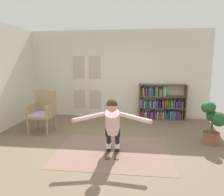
# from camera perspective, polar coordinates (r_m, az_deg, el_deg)

# --- Properties ---
(ground_plane) EXTENTS (7.20, 7.20, 0.00)m
(ground_plane) POSITION_cam_1_polar(r_m,az_deg,el_deg) (4.65, -1.33, -13.30)
(ground_plane) COLOR brown
(back_wall) EXTENTS (6.00, 0.10, 2.90)m
(back_wall) POSITION_cam_1_polar(r_m,az_deg,el_deg) (6.88, 1.69, 6.64)
(back_wall) COLOR silver
(back_wall) RESTS_ON ground
(double_door) EXTENTS (1.22, 0.05, 2.45)m
(double_door) POSITION_cam_1_polar(r_m,az_deg,el_deg) (7.01, -7.01, 4.83)
(double_door) COLOR beige
(double_door) RESTS_ON ground
(rug) EXTENTS (2.35, 1.76, 0.01)m
(rug) POSITION_cam_1_polar(r_m,az_deg,el_deg) (4.38, 0.27, -14.75)
(rug) COLOR #7F6055
(rug) RESTS_ON ground
(bookshelf) EXTENTS (1.51, 0.30, 1.16)m
(bookshelf) POSITION_cam_1_polar(r_m,az_deg,el_deg) (6.81, 13.39, -1.67)
(bookshelf) COLOR brown
(bookshelf) RESTS_ON ground
(wicker_chair) EXTENTS (0.61, 0.61, 1.10)m
(wicker_chair) POSITION_cam_1_polar(r_m,az_deg,el_deg) (5.76, -18.93, -3.21)
(wicker_chair) COLOR #9B845D
(wicker_chair) RESTS_ON ground
(potted_plant) EXTENTS (0.54, 0.43, 0.98)m
(potted_plant) POSITION_cam_1_polar(r_m,az_deg,el_deg) (5.16, 26.54, -5.93)
(potted_plant) COLOR brown
(potted_plant) RESTS_ON ground
(skis_pair) EXTENTS (0.31, 0.82, 0.07)m
(skis_pair) POSITION_cam_1_polar(r_m,az_deg,el_deg) (4.40, 0.29, -14.36)
(skis_pair) COLOR #4A3C25
(skis_pair) RESTS_ON rug
(person_skier) EXTENTS (1.48, 0.65, 1.10)m
(person_skier) POSITION_cam_1_polar(r_m,az_deg,el_deg) (3.97, 0.12, -6.72)
(person_skier) COLOR white
(person_skier) RESTS_ON skis_pair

